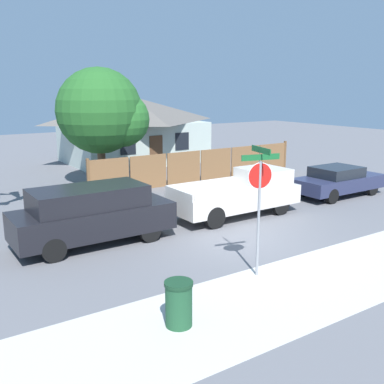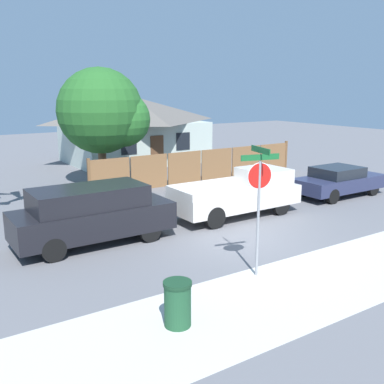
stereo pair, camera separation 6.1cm
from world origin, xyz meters
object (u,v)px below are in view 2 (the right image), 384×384
at_px(stop_sign, 259,189).
at_px(house, 134,128).
at_px(red_suv, 92,213).
at_px(orange_pickup, 241,194).
at_px(trash_bin, 178,304).
at_px(oak_tree, 105,113).
at_px(parked_sedan, 339,181).

bearing_deg(stop_sign, house, 86.73).
bearing_deg(red_suv, orange_pickup, -0.13).
height_order(red_suv, trash_bin, red_suv).
bearing_deg(stop_sign, oak_tree, 98.53).
bearing_deg(house, red_suv, -120.74).
height_order(house, orange_pickup, house).
bearing_deg(parked_sedan, trash_bin, -154.69).
xyz_separation_m(oak_tree, red_suv, (-3.81, -7.83, -2.66)).
height_order(oak_tree, trash_bin, oak_tree).
distance_m(house, orange_pickup, 14.52).
relative_size(orange_pickup, parked_sedan, 1.14).
bearing_deg(oak_tree, stop_sign, -95.17).
relative_size(red_suv, stop_sign, 1.47).
xyz_separation_m(house, orange_pickup, (-2.47, -14.24, -1.37)).
bearing_deg(orange_pickup, stop_sign, -125.24).
relative_size(oak_tree, orange_pickup, 1.13).
relative_size(house, red_suv, 1.82).
distance_m(oak_tree, parked_sedan, 11.54).
height_order(red_suv, orange_pickup, red_suv).
relative_size(house, parked_sedan, 2.01).
bearing_deg(orange_pickup, oak_tree, 105.47).
bearing_deg(trash_bin, parked_sedan, 25.45).
xyz_separation_m(orange_pickup, parked_sedan, (5.76, -0.00, -0.14)).
bearing_deg(trash_bin, stop_sign, 18.98).
bearing_deg(red_suv, house, 59.12).
bearing_deg(house, oak_tree, -126.01).
xyz_separation_m(parked_sedan, trash_bin, (-12.18, -5.80, -0.22)).
relative_size(orange_pickup, stop_sign, 1.51).
distance_m(orange_pickup, trash_bin, 8.66).
xyz_separation_m(stop_sign, trash_bin, (-3.10, -1.06, -1.84)).
distance_m(parked_sedan, trash_bin, 13.49).
bearing_deg(red_suv, parked_sedan, -0.14).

